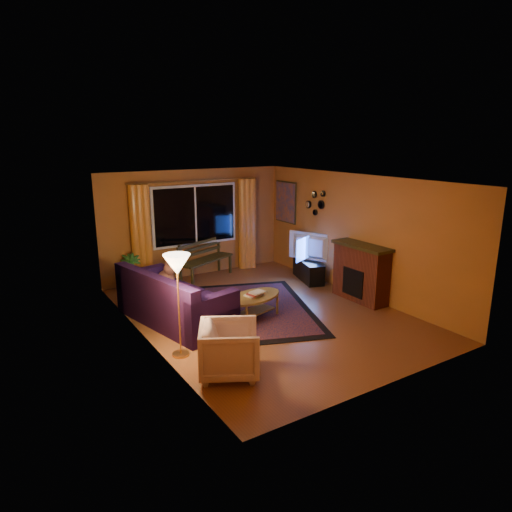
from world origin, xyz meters
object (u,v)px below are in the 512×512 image
sofa (175,296)px  tv_console (308,270)px  bench (206,269)px  floor_lamp (179,306)px  armchair (230,347)px  coffee_table (254,307)px

sofa → tv_console: (3.56, 0.67, -0.25)m
bench → floor_lamp: (-2.05, -3.30, 0.57)m
bench → tv_console: size_ratio=1.37×
bench → armchair: 4.54m
armchair → coffee_table: (1.36, 1.56, -0.19)m
sofa → tv_console: bearing=-1.5°
sofa → tv_console: size_ratio=2.14×
armchair → floor_lamp: 1.04m
sofa → tv_console: sofa is taller
tv_console → sofa: bearing=-152.1°
bench → coffee_table: bench is taller
floor_lamp → sofa: bearing=70.7°
bench → armchair: size_ratio=1.84×
coffee_table → floor_lamp: bearing=-158.9°
bench → armchair: bearing=-135.6°
armchair → tv_console: (3.65, 2.84, -0.18)m
bench → coffee_table: bearing=-120.9°
floor_lamp → coffee_table: floor_lamp is taller
bench → sofa: sofa is taller
sofa → armchair: 2.17m
bench → tv_console: bearing=-58.5°
armchair → tv_console: bearing=-23.3°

